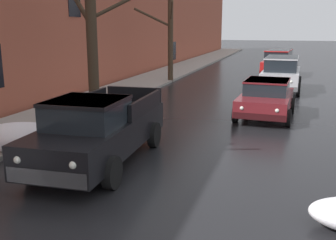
{
  "coord_description": "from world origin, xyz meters",
  "views": [
    {
      "loc": [
        2.66,
        -2.26,
        3.4
      ],
      "look_at": [
        -0.54,
        8.14,
        0.82
      ],
      "focal_mm": 42.35,
      "sensor_mm": 36.0,
      "label": 1
    }
  ],
  "objects_px": {
    "sedan_maroon_parked_kerbside_close": "(266,98)",
    "fire_hydrant": "(85,117)",
    "suv_silver_parked_kerbside_mid": "(281,73)",
    "bare_tree_mid_block": "(170,20)",
    "pickup_truck_black_approaching_near_lane": "(99,129)",
    "suv_red_parked_far_down_block": "(278,62)",
    "bare_tree_second_along_sidewalk": "(91,20)"
  },
  "relations": [
    {
      "from": "bare_tree_second_along_sidewalk",
      "to": "suv_red_parked_far_down_block",
      "type": "bearing_deg",
      "value": 67.01
    },
    {
      "from": "suv_silver_parked_kerbside_mid",
      "to": "fire_hydrant",
      "type": "bearing_deg",
      "value": -121.24
    },
    {
      "from": "bare_tree_second_along_sidewalk",
      "to": "bare_tree_mid_block",
      "type": "distance_m",
      "value": 10.01
    },
    {
      "from": "bare_tree_mid_block",
      "to": "suv_red_parked_far_down_block",
      "type": "distance_m",
      "value": 8.53
    },
    {
      "from": "bare_tree_second_along_sidewalk",
      "to": "fire_hydrant",
      "type": "height_order",
      "value": "bare_tree_second_along_sidewalk"
    },
    {
      "from": "bare_tree_mid_block",
      "to": "sedan_maroon_parked_kerbside_close",
      "type": "xyz_separation_m",
      "value": [
        6.36,
        -8.27,
        -3.01
      ]
    },
    {
      "from": "bare_tree_second_along_sidewalk",
      "to": "pickup_truck_black_approaching_near_lane",
      "type": "xyz_separation_m",
      "value": [
        2.69,
        -4.93,
        -2.74
      ]
    },
    {
      "from": "suv_red_parked_far_down_block",
      "to": "bare_tree_mid_block",
      "type": "bearing_deg",
      "value": -141.98
    },
    {
      "from": "bare_tree_second_along_sidewalk",
      "to": "suv_silver_parked_kerbside_mid",
      "type": "relative_size",
      "value": 1.51
    },
    {
      "from": "bare_tree_second_along_sidewalk",
      "to": "fire_hydrant",
      "type": "xyz_separation_m",
      "value": [
        0.56,
        -1.81,
        -3.27
      ]
    },
    {
      "from": "fire_hydrant",
      "to": "bare_tree_mid_block",
      "type": "bearing_deg",
      "value": 92.7
    },
    {
      "from": "pickup_truck_black_approaching_near_lane",
      "to": "fire_hydrant",
      "type": "distance_m",
      "value": 3.81
    },
    {
      "from": "bare_tree_mid_block",
      "to": "fire_hydrant",
      "type": "bearing_deg",
      "value": -87.3
    },
    {
      "from": "pickup_truck_black_approaching_near_lane",
      "to": "fire_hydrant",
      "type": "height_order",
      "value": "pickup_truck_black_approaching_near_lane"
    },
    {
      "from": "bare_tree_second_along_sidewalk",
      "to": "fire_hydrant",
      "type": "relative_size",
      "value": 9.95
    },
    {
      "from": "sedan_maroon_parked_kerbside_close",
      "to": "suv_red_parked_far_down_block",
      "type": "distance_m",
      "value": 13.24
    },
    {
      "from": "suv_silver_parked_kerbside_mid",
      "to": "bare_tree_mid_block",
      "type": "bearing_deg",
      "value": 166.28
    },
    {
      "from": "suv_red_parked_far_down_block",
      "to": "pickup_truck_black_approaching_near_lane",
      "type": "bearing_deg",
      "value": -100.44
    },
    {
      "from": "suv_silver_parked_kerbside_mid",
      "to": "suv_red_parked_far_down_block",
      "type": "xyz_separation_m",
      "value": [
        -0.37,
        6.61,
        0.0
      ]
    },
    {
      "from": "sedan_maroon_parked_kerbside_close",
      "to": "fire_hydrant",
      "type": "relative_size",
      "value": 5.64
    },
    {
      "from": "pickup_truck_black_approaching_near_lane",
      "to": "sedan_maroon_parked_kerbside_close",
      "type": "relative_size",
      "value": 1.34
    },
    {
      "from": "bare_tree_second_along_sidewalk",
      "to": "pickup_truck_black_approaching_near_lane",
      "type": "distance_m",
      "value": 6.25
    },
    {
      "from": "sedan_maroon_parked_kerbside_close",
      "to": "suv_silver_parked_kerbside_mid",
      "type": "height_order",
      "value": "suv_silver_parked_kerbside_mid"
    },
    {
      "from": "bare_tree_mid_block",
      "to": "suv_red_parked_far_down_block",
      "type": "bearing_deg",
      "value": 38.02
    },
    {
      "from": "suv_red_parked_far_down_block",
      "to": "fire_hydrant",
      "type": "distance_m",
      "value": 17.77
    },
    {
      "from": "pickup_truck_black_approaching_near_lane",
      "to": "fire_hydrant",
      "type": "xyz_separation_m",
      "value": [
        -2.13,
        3.12,
        -0.52
      ]
    },
    {
      "from": "pickup_truck_black_approaching_near_lane",
      "to": "sedan_maroon_parked_kerbside_close",
      "type": "distance_m",
      "value": 7.61
    },
    {
      "from": "bare_tree_second_along_sidewalk",
      "to": "bare_tree_mid_block",
      "type": "xyz_separation_m",
      "value": [
        -0.0,
        10.01,
        0.14
      ]
    },
    {
      "from": "bare_tree_mid_block",
      "to": "bare_tree_second_along_sidewalk",
      "type": "bearing_deg",
      "value": -89.99
    },
    {
      "from": "bare_tree_second_along_sidewalk",
      "to": "sedan_maroon_parked_kerbside_close",
      "type": "distance_m",
      "value": 7.19
    },
    {
      "from": "sedan_maroon_parked_kerbside_close",
      "to": "fire_hydrant",
      "type": "distance_m",
      "value": 6.81
    },
    {
      "from": "pickup_truck_black_approaching_near_lane",
      "to": "suv_red_parked_far_down_block",
      "type": "bearing_deg",
      "value": 79.56
    }
  ]
}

